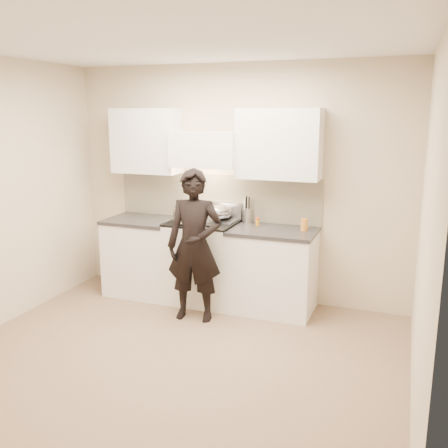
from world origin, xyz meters
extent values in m
plane|color=#7C614B|center=(0.00, 0.00, 0.00)|extent=(4.00, 4.00, 0.00)
cube|color=#C0AE94|center=(0.00, 1.75, 1.35)|extent=(4.00, 0.04, 2.70)
cube|color=#C0AE94|center=(0.00, -1.75, 1.35)|extent=(4.00, 0.04, 2.70)
cube|color=#C0AE94|center=(2.00, 0.00, 1.35)|extent=(0.04, 3.50, 2.70)
cube|color=silver|center=(0.00, 0.00, 2.69)|extent=(4.00, 3.50, 0.02)
cube|color=#F8F0CA|center=(-0.25, 1.74, 1.19)|extent=(2.50, 0.02, 0.53)
cube|color=silver|center=(-0.30, 1.70, 1.03)|extent=(0.76, 0.08, 0.20)
cube|color=white|center=(-0.30, 1.55, 1.75)|extent=(0.76, 0.40, 0.40)
cylinder|color=#AAABB5|center=(-0.30, 1.37, 1.57)|extent=(0.66, 0.02, 0.02)
cube|color=white|center=(0.53, 1.58, 1.83)|extent=(0.90, 0.33, 0.75)
cube|color=white|center=(-1.08, 1.58, 1.83)|extent=(0.80, 0.33, 0.75)
cube|color=silver|center=(0.13, 1.73, 1.10)|extent=(0.08, 0.01, 0.12)
cube|color=white|center=(-0.30, 1.43, 0.46)|extent=(0.76, 0.65, 0.92)
cube|color=black|center=(-0.30, 1.43, 0.93)|extent=(0.76, 0.65, 0.02)
cube|color=silver|center=(-0.14, 1.54, 0.95)|extent=(0.36, 0.34, 0.01)
cylinder|color=#AAABB5|center=(-0.30, 1.13, 0.78)|extent=(0.62, 0.02, 0.02)
cylinder|color=black|center=(-0.48, 1.28, 0.95)|extent=(0.18, 0.18, 0.01)
cylinder|color=black|center=(-0.12, 1.28, 0.95)|extent=(0.18, 0.18, 0.01)
cylinder|color=black|center=(-0.48, 1.57, 0.95)|extent=(0.18, 0.18, 0.01)
cylinder|color=black|center=(-0.12, 1.57, 0.95)|extent=(0.18, 0.18, 0.01)
cube|color=white|center=(0.53, 1.43, 0.44)|extent=(0.90, 0.65, 0.88)
cube|color=black|center=(0.53, 1.43, 0.90)|extent=(0.92, 0.67, 0.04)
cube|color=white|center=(-1.08, 1.43, 0.44)|extent=(0.80, 0.65, 0.88)
cube|color=black|center=(-1.08, 1.43, 0.90)|extent=(0.82, 0.67, 0.04)
ellipsoid|color=#AAABB5|center=(-0.15, 1.52, 1.05)|extent=(0.31, 0.31, 0.17)
torus|color=#AAABB5|center=(-0.15, 1.52, 1.09)|extent=(0.33, 0.33, 0.01)
ellipsoid|color=beige|center=(-0.15, 1.52, 1.04)|extent=(0.18, 0.18, 0.08)
cylinder|color=white|center=(-0.19, 1.40, 1.14)|extent=(0.04, 0.23, 0.17)
cylinder|color=#AAABB5|center=(-0.45, 1.28, 1.05)|extent=(0.34, 0.34, 0.17)
cube|color=#AAABB5|center=(-0.60, 1.34, 1.11)|extent=(0.06, 0.05, 0.01)
cube|color=#AAABB5|center=(-0.31, 1.22, 1.11)|extent=(0.06, 0.05, 0.01)
cylinder|color=silver|center=(0.15, 1.67, 1.00)|extent=(0.11, 0.11, 0.16)
cylinder|color=black|center=(0.18, 1.66, 1.08)|extent=(0.01, 0.01, 0.28)
cylinder|color=white|center=(0.17, 1.68, 1.08)|extent=(0.01, 0.01, 0.28)
cylinder|color=silver|center=(0.16, 1.70, 1.08)|extent=(0.01, 0.01, 0.28)
cylinder|color=black|center=(0.14, 1.69, 1.08)|extent=(0.01, 0.01, 0.28)
cylinder|color=silver|center=(0.12, 1.68, 1.08)|extent=(0.01, 0.01, 0.28)
cylinder|color=white|center=(0.13, 1.66, 1.08)|extent=(0.01, 0.01, 0.28)
cylinder|color=black|center=(0.14, 1.64, 1.08)|extent=(0.01, 0.01, 0.28)
cylinder|color=silver|center=(0.16, 1.65, 1.08)|extent=(0.01, 0.01, 0.28)
cylinder|color=orange|center=(0.31, 1.55, 0.95)|extent=(0.04, 0.04, 0.07)
cylinder|color=red|center=(0.31, 1.55, 1.00)|extent=(0.04, 0.04, 0.02)
cylinder|color=orange|center=(0.85, 1.49, 0.98)|extent=(0.07, 0.07, 0.13)
imported|color=black|center=(-0.18, 0.91, 0.80)|extent=(0.63, 0.46, 1.60)
camera|label=1|loc=(1.85, -3.68, 2.16)|focal=40.00mm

